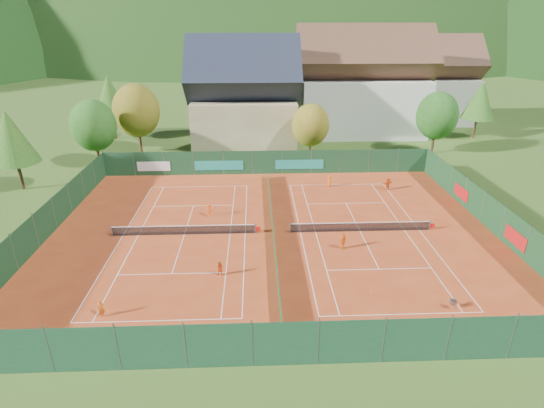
{
  "coord_description": "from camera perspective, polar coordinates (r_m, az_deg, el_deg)",
  "views": [
    {
      "loc": [
        -1.47,
        -34.14,
        17.89
      ],
      "look_at": [
        0.0,
        2.0,
        2.0
      ],
      "focal_mm": 28.0,
      "sensor_mm": 36.0,
      "label": 1
    }
  ],
  "objects": [
    {
      "name": "tree_west_front",
      "position": [
        59.23,
        -22.89,
        9.7
      ],
      "size": [
        5.72,
        5.72,
        8.69
      ],
      "color": "#492E1A",
      "rests_on": "ground"
    },
    {
      "name": "player_left_far",
      "position": [
        41.93,
        -8.45,
        -0.79
      ],
      "size": [
        0.93,
        0.6,
        1.36
      ],
      "primitive_type": "imported",
      "rotation": [
        0.0,
        0.0,
        3.26
      ],
      "color": "#F65115",
      "rests_on": "ground"
    },
    {
      "name": "tree_east_mid",
      "position": [
        75.98,
        26.19,
        12.41
      ],
      "size": [
        5.04,
        5.04,
        9.0
      ],
      "color": "#432C18",
      "rests_on": "ground"
    },
    {
      "name": "fence_north",
      "position": [
        52.76,
        -1.12,
        5.58
      ],
      "size": [
        40.0,
        0.1,
        3.0
      ],
      "color": "#14391F",
      "rests_on": "ground"
    },
    {
      "name": "loose_ball_0",
      "position": [
        36.25,
        -13.07,
        -6.48
      ],
      "size": [
        0.07,
        0.07,
        0.07
      ],
      "primitive_type": "sphere",
      "color": "#CCD833",
      "rests_on": "ground"
    },
    {
      "name": "hotel_block_a",
      "position": [
        73.04,
        11.94,
        14.96
      ],
      "size": [
        21.6,
        11.0,
        17.25
      ],
      "color": "silver",
      "rests_on": "ground"
    },
    {
      "name": "chalet",
      "position": [
        65.14,
        -3.75,
        13.71
      ],
      "size": [
        16.2,
        12.0,
        16.0
      ],
      "color": "#C1B488",
      "rests_on": "ground"
    },
    {
      "name": "fence_west",
      "position": [
        42.16,
        -28.19,
        -2.16
      ],
      "size": [
        0.04,
        32.0,
        3.0
      ],
      "color": "#14381D",
      "rests_on": "ground"
    },
    {
      "name": "tennis_net_left",
      "position": [
        38.84,
        -11.54,
        -3.39
      ],
      "size": [
        13.3,
        0.1,
        1.02
      ],
      "color": "#59595B",
      "rests_on": "ground"
    },
    {
      "name": "ball_hopper",
      "position": [
        31.4,
        23.2,
        -12.01
      ],
      "size": [
        0.34,
        0.34,
        0.8
      ],
      "color": "slate",
      "rests_on": "ground"
    },
    {
      "name": "ground",
      "position": [
        38.58,
        0.12,
        -3.94
      ],
      "size": [
        600.0,
        600.0,
        0.0
      ],
      "primitive_type": "plane",
      "color": "#305019",
      "rests_on": "ground"
    },
    {
      "name": "fence_east",
      "position": [
        43.58,
        27.41,
        -1.22
      ],
      "size": [
        0.09,
        32.0,
        3.0
      ],
      "color": "#13361B",
      "rests_on": "ground"
    },
    {
      "name": "tree_center",
      "position": [
        58.15,
        5.2,
        10.53
      ],
      "size": [
        5.01,
        5.01,
        7.6
      ],
      "color": "#482919",
      "rests_on": "ground"
    },
    {
      "name": "court_markings_left",
      "position": [
        39.09,
        -11.71,
        -4.04
      ],
      "size": [
        11.03,
        23.83,
        0.0
      ],
      "color": "white",
      "rests_on": "ground"
    },
    {
      "name": "tennis_net_right",
      "position": [
        39.5,
        12.04,
        -2.96
      ],
      "size": [
        13.3,
        0.1,
        1.02
      ],
      "color": "#59595B",
      "rests_on": "ground"
    },
    {
      "name": "mountain_backdrop",
      "position": [
        275.37,
        4.06,
        11.6
      ],
      "size": [
        820.0,
        530.0,
        242.0
      ],
      "color": "black",
      "rests_on": "ground"
    },
    {
      "name": "tree_east_back",
      "position": [
        79.85,
        18.43,
        14.53
      ],
      "size": [
        7.15,
        7.15,
        10.86
      ],
      "color": "#402617",
      "rests_on": "ground"
    },
    {
      "name": "tree_west_side",
      "position": [
        54.52,
        -31.69,
        7.67
      ],
      "size": [
        5.04,
        5.04,
        9.0
      ],
      "color": "#4A2D1A",
      "rests_on": "ground"
    },
    {
      "name": "court_divider",
      "position": [
        38.34,
        0.12,
        -3.25
      ],
      "size": [
        0.03,
        28.8,
        1.0
      ],
      "color": "#163D20",
      "rests_on": "ground"
    },
    {
      "name": "player_right_near",
      "position": [
        36.18,
        9.56,
        -4.9
      ],
      "size": [
        0.84,
        0.94,
        1.53
      ],
      "primitive_type": "imported",
      "rotation": [
        0.0,
        0.0,
        0.92
      ],
      "color": "orange",
      "rests_on": "ground"
    },
    {
      "name": "player_right_far_a",
      "position": [
        49.35,
        7.74,
        3.04
      ],
      "size": [
        0.75,
        0.65,
        1.29
      ],
      "primitive_type": "imported",
      "rotation": [
        0.0,
        0.0,
        3.62
      ],
      "color": "orange",
      "rests_on": "ground"
    },
    {
      "name": "player_left_mid",
      "position": [
        32.44,
        -7.02,
        -8.66
      ],
      "size": [
        0.73,
        0.65,
        1.23
      ],
      "primitive_type": "imported",
      "rotation": [
        0.0,
        0.0,
        -0.37
      ],
      "color": "#CC4A12",
      "rests_on": "ground"
    },
    {
      "name": "hotel_block_b",
      "position": [
        84.99,
        20.11,
        14.72
      ],
      "size": [
        17.28,
        10.0,
        15.5
      ],
      "color": "silver",
      "rests_on": "ground"
    },
    {
      "name": "court_markings_right",
      "position": [
        39.68,
        11.76,
        -3.6
      ],
      "size": [
        11.03,
        23.83,
        0.0
      ],
      "color": "white",
      "rests_on": "ground"
    },
    {
      "name": "fence_south",
      "position": [
        24.49,
        1.81,
        -18.3
      ],
      "size": [
        40.0,
        0.04,
        3.0
      ],
      "color": "#153C24",
      "rests_on": "ground"
    },
    {
      "name": "tree_west_mid",
      "position": [
        63.48,
        -17.77,
        11.89
      ],
      "size": [
        6.44,
        6.44,
        9.78
      ],
      "color": "#4A2D1A",
      "rests_on": "ground"
    },
    {
      "name": "player_right_far_b",
      "position": [
        49.73,
        15.29,
        2.64
      ],
      "size": [
        1.38,
        0.85,
        1.42
      ],
      "primitive_type": "imported",
      "rotation": [
        0.0,
        0.0,
        3.49
      ],
      "color": "#DF5013",
      "rests_on": "ground"
    },
    {
      "name": "player_left_near",
      "position": [
        30.38,
        -22.0,
        -12.91
      ],
      "size": [
        0.54,
        0.46,
        1.26
      ],
      "primitive_type": "imported",
      "rotation": [
        0.0,
        0.0,
        0.43
      ],
      "color": "#D25F12",
      "rests_on": "ground"
    },
    {
      "name": "clay_pad",
      "position": [
        38.57,
        0.12,
        -3.91
      ],
      "size": [
        40.0,
        32.0,
        0.01
      ],
      "primitive_type": "cube",
      "color": "#AA3B19",
      "rests_on": "ground"
    },
    {
      "name": "tree_west_back",
      "position": [
        72.63,
        -20.97,
        13.38
      ],
      "size": [
        5.6,
        5.6,
        10.0
      ],
      "color": "#4D311B",
      "rests_on": "ground"
    },
    {
      "name": "tree_east_front",
      "position": [
        64.69,
        21.32,
        11.0
      ],
      "size": [
        5.72,
        5.72,
        8.69
      ],
      "color": "#472D19",
      "rests_on": "ground"
    },
    {
      "name": "loose_ball_1",
      "position": [
        31.65,
        13.23,
        -11.36
      ],
      "size": [
        0.07,
        0.07,
        0.07
      ],
      "primitive_type": "sphere",
      "color": "#CCD833",
      "rests_on": "ground"
    }
  ]
}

